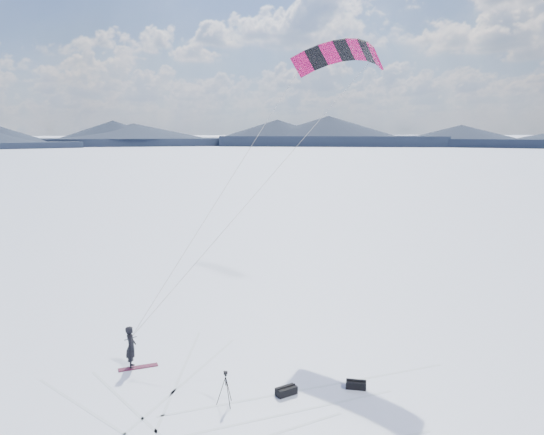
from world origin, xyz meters
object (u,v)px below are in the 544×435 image
tripod (226,383)px  gear_bag_b (356,384)px  gear_bag_a (286,391)px  snowboard (138,367)px  snowkiter (132,367)px

tripod → gear_bag_b: (4.88, -0.91, -0.66)m
tripod → gear_bag_a: tripod is taller
snowboard → gear_bag_b: 8.85m
snowkiter → tripod: tripod is taller
gear_bag_a → gear_bag_b: size_ratio=0.99×
tripod → gear_bag_a: size_ratio=1.53×
gear_bag_a → snowkiter: bearing=128.3°
snowkiter → gear_bag_b: 9.13m
snowkiter → snowboard: snowkiter is taller
snowkiter → gear_bag_a: 6.71m
snowboard → gear_bag_b: bearing=-32.1°
tripod → gear_bag_b: tripod is taller
tripod → gear_bag_b: 5.01m
snowkiter → snowboard: bearing=-121.1°
tripod → gear_bag_a: (2.27, -0.25, -0.66)m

